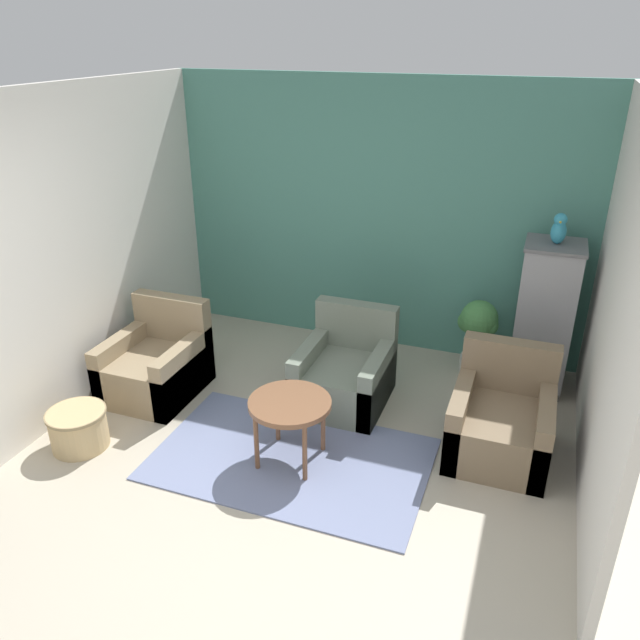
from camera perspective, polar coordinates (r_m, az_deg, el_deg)
The scene contains 13 objects.
ground_plane at distance 4.15m, azimuth -7.92°, elevation -20.26°, with size 20.00×20.00×0.00m, color #B2A893.
wall_back_accent at distance 6.07m, azimuth 5.24°, elevation 9.30°, with size 4.11×0.06×2.59m.
wall_left at distance 5.63m, azimuth -19.87°, elevation 6.62°, with size 0.06×3.10×2.59m.
wall_right at distance 4.42m, azimuth 25.48°, elevation 0.69°, with size 0.06×3.10×2.59m.
area_rug at distance 4.80m, azimuth -2.66°, elevation -12.54°, with size 2.04×1.25×0.01m.
coffee_table at distance 4.54m, azimuth -2.77°, elevation -8.02°, with size 0.60×0.60×0.52m.
armchair_left at distance 5.67m, azimuth -14.68°, elevation -4.01°, with size 0.72×0.83×0.79m.
armchair_right at distance 4.93m, azimuth 16.20°, elevation -8.97°, with size 0.72×0.83×0.79m.
armchair_middle at distance 5.36m, azimuth 2.31°, elevation -4.96°, with size 0.72×0.83×0.79m.
birdcage at distance 5.71m, azimuth 19.80°, elevation 0.20°, with size 0.48×0.48×1.35m.
parrot at distance 5.45m, azimuth 21.01°, elevation 7.75°, with size 0.12×0.22×0.26m.
potted_plant at distance 5.82m, azimuth 14.21°, elevation -0.85°, with size 0.37×0.34×0.74m.
wicker_basket at distance 5.18m, azimuth -21.22°, elevation -9.16°, with size 0.45×0.45×0.31m.
Camera 1 is at (1.50, -2.52, 2.94)m, focal length 35.00 mm.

